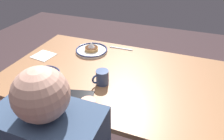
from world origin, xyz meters
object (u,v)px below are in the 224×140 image
plate_center_pancakes (43,75)px  fork_near (121,48)px  plate_near_main (92,50)px  coffee_mug (102,77)px  paper_napkin (44,56)px  cell_phone (81,95)px

plate_center_pancakes → fork_near: bearing=-121.2°
plate_near_main → coffee_mug: 0.43m
plate_center_pancakes → fork_near: plate_center_pancakes is taller
coffee_mug → fork_near: size_ratio=0.51×
plate_center_pancakes → coffee_mug: bearing=-170.0°
paper_napkin → fork_near: (-0.51, -0.32, 0.00)m
cell_phone → paper_napkin: size_ratio=0.96×
plate_center_pancakes → plate_near_main: bearing=-108.1°
plate_near_main → plate_center_pancakes: (0.14, 0.43, -0.00)m
coffee_mug → paper_napkin: size_ratio=0.65×
coffee_mug → plate_near_main: bearing=-56.0°
cell_phone → fork_near: cell_phone is taller
plate_near_main → plate_center_pancakes: bearing=71.9°
plate_center_pancakes → fork_near: (-0.34, -0.56, -0.01)m
plate_near_main → fork_near: 0.24m
coffee_mug → plate_center_pancakes: bearing=10.0°
cell_phone → paper_napkin: 0.58m
coffee_mug → cell_phone: 0.17m
plate_near_main → paper_napkin: bearing=31.4°
plate_near_main → cell_phone: bearing=108.9°
plate_near_main → fork_near: plate_near_main is taller
fork_near → coffee_mug: bearing=95.0°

